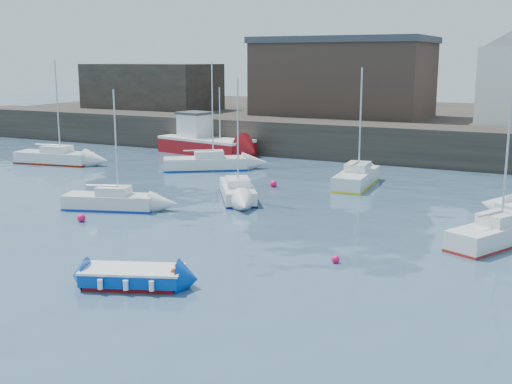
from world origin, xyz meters
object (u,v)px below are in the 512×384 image
at_px(fishing_boat, 204,141).
at_px(sailboat_h, 205,163).
at_px(sailboat_c, 495,234).
at_px(buoy_mid, 336,263).
at_px(buoy_far, 274,187).
at_px(sailboat_f, 357,178).
at_px(sailboat_a, 110,201).
at_px(sailboat_e, 54,157).
at_px(buoy_near, 82,222).
at_px(blue_dinghy, 133,276).
at_px(sailboat_b, 237,191).

bearing_deg(fishing_boat, sailboat_h, -57.88).
bearing_deg(sailboat_c, buoy_mid, -134.35).
bearing_deg(buoy_far, sailboat_f, 31.33).
bearing_deg(sailboat_a, buoy_mid, -13.55).
relative_size(sailboat_c, sailboat_e, 0.85).
distance_m(sailboat_e, buoy_near, 20.28).
bearing_deg(sailboat_f, sailboat_a, -128.67).
relative_size(fishing_boat, buoy_far, 20.63).
bearing_deg(sailboat_e, sailboat_a, -36.55).
height_order(fishing_boat, buoy_mid, fishing_boat).
height_order(blue_dinghy, sailboat_h, sailboat_h).
bearing_deg(sailboat_c, buoy_far, 152.18).
bearing_deg(sailboat_f, sailboat_h, 176.06).
relative_size(fishing_boat, buoy_mid, 27.39).
bearing_deg(sailboat_h, buoy_mid, -45.93).
bearing_deg(sailboat_c, sailboat_e, 166.16).
bearing_deg(sailboat_e, buoy_far, -2.21).
bearing_deg(fishing_boat, buoy_far, -42.44).
bearing_deg(buoy_far, sailboat_h, 153.45).
bearing_deg(sailboat_e, fishing_boat, 52.64).
height_order(sailboat_f, buoy_mid, sailboat_f).
height_order(sailboat_b, buoy_mid, sailboat_b).
distance_m(buoy_near, buoy_mid, 14.24).
bearing_deg(fishing_boat, blue_dinghy, -63.19).
bearing_deg(buoy_mid, buoy_far, 124.23).
relative_size(fishing_boat, sailboat_h, 1.16).
relative_size(sailboat_a, buoy_mid, 19.49).
xyz_separation_m(fishing_boat, buoy_mid, (21.32, -24.60, -1.15)).
height_order(sailboat_c, sailboat_e, sailboat_e).
xyz_separation_m(fishing_boat, sailboat_b, (11.67, -15.32, -0.67)).
height_order(sailboat_b, sailboat_f, sailboat_f).
bearing_deg(sailboat_b, buoy_far, 83.91).
xyz_separation_m(blue_dinghy, fishing_boat, (-15.50, 30.68, 0.75)).
relative_size(sailboat_a, buoy_near, 15.58).
xyz_separation_m(sailboat_h, buoy_mid, (16.72, -17.27, -0.53)).
height_order(sailboat_a, sailboat_e, sailboat_e).
xyz_separation_m(sailboat_a, buoy_far, (5.52, 9.96, -0.47)).
relative_size(blue_dinghy, sailboat_a, 0.61).
relative_size(sailboat_e, sailboat_f, 1.06).
distance_m(sailboat_c, buoy_far, 16.72).
height_order(sailboat_b, sailboat_c, sailboat_b).
bearing_deg(blue_dinghy, buoy_mid, 46.26).
xyz_separation_m(sailboat_b, sailboat_e, (-19.55, 5.00, 0.06)).
bearing_deg(sailboat_h, sailboat_a, -81.70).
height_order(fishing_boat, buoy_near, fishing_boat).
relative_size(sailboat_b, buoy_mid, 21.11).
bearing_deg(buoy_far, fishing_boat, 137.56).
xyz_separation_m(sailboat_a, buoy_mid, (14.71, -3.55, -0.47)).
height_order(blue_dinghy, sailboat_a, sailboat_a).
relative_size(sailboat_c, sailboat_h, 0.86).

